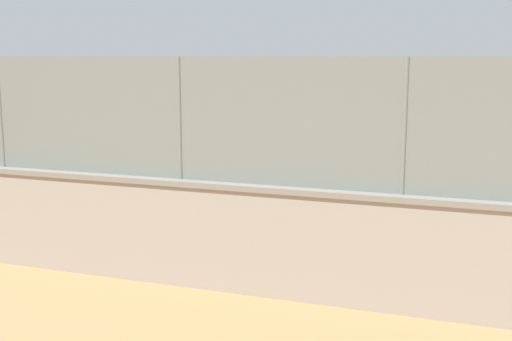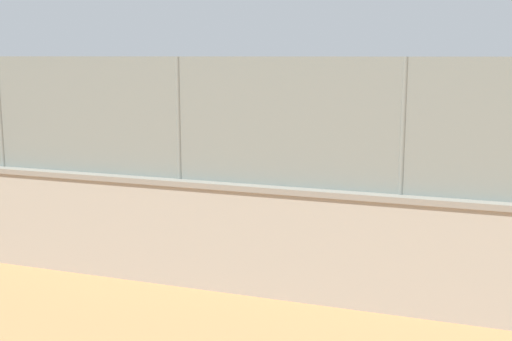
% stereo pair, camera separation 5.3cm
% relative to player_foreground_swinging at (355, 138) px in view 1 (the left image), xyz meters
% --- Properties ---
extents(ground_plane, '(260.00, 260.00, 0.00)m').
position_rel_player_foreground_swinging_xyz_m(ground_plane, '(0.84, -0.21, -1.01)').
color(ground_plane, '#B27247').
extents(perimeter_wall, '(31.93, 0.88, 1.57)m').
position_rel_player_foreground_swinging_xyz_m(perimeter_wall, '(0.75, 9.92, -0.21)').
color(perimeter_wall, gray).
rests_on(perimeter_wall, ground_plane).
extents(fence_panel_on_wall, '(31.35, 0.52, 1.74)m').
position_rel_player_foreground_swinging_xyz_m(fence_panel_on_wall, '(0.75, 9.92, 1.43)').
color(fence_panel_on_wall, slate).
rests_on(fence_panel_on_wall, perimeter_wall).
extents(player_foreground_swinging, '(0.97, 0.90, 1.69)m').
position_rel_player_foreground_swinging_xyz_m(player_foreground_swinging, '(0.00, 0.00, 0.00)').
color(player_foreground_swinging, navy).
rests_on(player_foreground_swinging, ground_plane).
extents(player_near_wall_returning, '(0.74, 1.18, 1.59)m').
position_rel_player_foreground_swinging_xyz_m(player_near_wall_returning, '(1.99, 7.20, -0.07)').
color(player_near_wall_returning, '#B2B2B2').
rests_on(player_near_wall_returning, ground_plane).
extents(sports_ball, '(0.12, 0.12, 0.12)m').
position_rel_player_foreground_swinging_xyz_m(sports_ball, '(0.33, 2.18, -0.95)').
color(sports_ball, orange).
rests_on(sports_ball, ground_plane).
extents(spare_ball_by_wall, '(0.08, 0.08, 0.08)m').
position_rel_player_foreground_swinging_xyz_m(spare_ball_by_wall, '(-1.89, 8.72, -0.96)').
color(spare_ball_by_wall, '#3399D8').
rests_on(spare_ball_by_wall, ground_plane).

